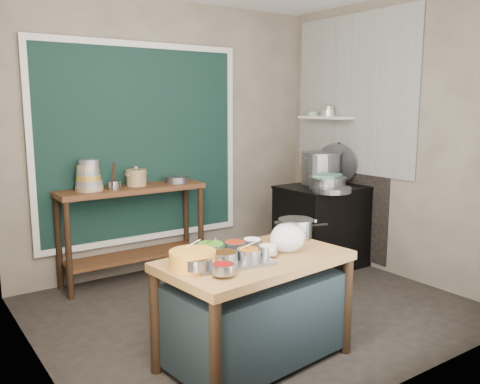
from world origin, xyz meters
TOP-DOWN VIEW (x-y plane):
  - floor at (0.00, 0.00)m, footprint 3.50×3.00m
  - back_wall at (0.00, 1.51)m, footprint 3.50×0.02m
  - left_wall at (-1.76, 0.00)m, footprint 0.02×3.00m
  - right_wall at (1.76, 0.00)m, footprint 0.02×3.00m
  - curtain_panel at (-0.35, 1.47)m, footprint 2.10×0.02m
  - curtain_frame at (-0.35, 1.46)m, footprint 2.22×0.03m
  - tile_panel at (1.74, 0.55)m, footprint 0.02×1.70m
  - soot_patch at (1.74, 0.65)m, footprint 0.01×1.30m
  - wall_shelf at (1.63, 0.85)m, footprint 0.22×0.70m
  - prep_table at (-0.54, -0.75)m, footprint 1.32×0.84m
  - back_counter at (-0.55, 1.28)m, footprint 1.45×0.40m
  - stove_block at (1.35, 0.55)m, footprint 0.90×0.68m
  - stove_top at (1.35, 0.55)m, footprint 0.92×0.69m
  - condiment_tray at (-0.75, -0.76)m, footprint 0.55×0.43m
  - condiment_bowls at (-0.78, -0.72)m, footprint 0.69×0.52m
  - yellow_basin at (-1.00, -0.72)m, footprint 0.32×0.32m
  - saucepan at (0.00, -0.53)m, footprint 0.34×0.34m
  - plastic_bag_a at (-0.29, -0.78)m, footprint 0.27×0.24m
  - plastic_bag_b at (-0.17, -0.62)m, footprint 0.25×0.23m
  - bowl_stack at (-0.96, 1.30)m, footprint 0.26×0.26m
  - utensil_cup at (-0.74, 1.24)m, footprint 0.14×0.14m
  - ceramic_crock at (-0.49, 1.31)m, footprint 0.27×0.27m
  - wide_bowl at (-0.06, 1.27)m, footprint 0.29×0.29m
  - stock_pot at (1.40, 0.67)m, footprint 0.51×0.51m
  - pot_lid at (1.60, 0.62)m, footprint 0.28×0.47m
  - steamer at (1.23, 0.39)m, footprint 0.52×0.52m
  - green_cloth at (1.23, 0.39)m, footprint 0.36×0.33m
  - shallow_pan at (1.13, 0.23)m, footprint 0.51×0.51m
  - shelf_bowl_stack at (1.63, 0.82)m, footprint 0.13×0.13m
  - shelf_bowl_green at (1.63, 1.06)m, footprint 0.13×0.13m

SIDE VIEW (x-z plane):
  - floor at x=0.00m, z-range -0.02..0.00m
  - prep_table at x=-0.54m, z-range 0.00..0.75m
  - stove_block at x=1.35m, z-range 0.00..0.85m
  - back_counter at x=-0.55m, z-range 0.00..0.95m
  - soot_patch at x=1.74m, z-range 0.05..1.35m
  - condiment_tray at x=-0.75m, z-range 0.75..0.77m
  - yellow_basin at x=-1.00m, z-range 0.75..0.86m
  - condiment_bowls at x=-0.78m, z-range 0.77..0.84m
  - saucepan at x=0.00m, z-range 0.75..0.90m
  - plastic_bag_b at x=-0.17m, z-range 0.75..0.90m
  - plastic_bag_a at x=-0.29m, z-range 0.75..0.94m
  - stove_top at x=1.35m, z-range 0.85..0.88m
  - shallow_pan at x=1.13m, z-range 0.88..0.93m
  - steamer at x=1.23m, z-range 0.88..1.01m
  - wide_bowl at x=-0.06m, z-range 0.95..1.01m
  - utensil_cup at x=-0.74m, z-range 0.95..1.03m
  - green_cloth at x=1.23m, z-range 1.01..1.03m
  - ceramic_crock at x=-0.49m, z-range 0.95..1.09m
  - stock_pot at x=1.40m, z-range 0.88..1.23m
  - bowl_stack at x=-0.96m, z-range 0.93..1.22m
  - pot_lid at x=1.60m, z-range 0.88..1.33m
  - curtain_panel at x=-0.35m, z-range 0.40..2.30m
  - curtain_frame at x=-0.35m, z-range 0.34..2.36m
  - back_wall at x=0.00m, z-range 0.00..2.80m
  - left_wall at x=-1.76m, z-range 0.00..2.80m
  - right_wall at x=1.76m, z-range 0.00..2.80m
  - wall_shelf at x=1.63m, z-range 1.59..1.61m
  - shelf_bowl_green at x=1.63m, z-range 1.61..1.66m
  - shelf_bowl_stack at x=1.63m, z-range 1.61..1.72m
  - tile_panel at x=1.74m, z-range 1.00..2.70m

